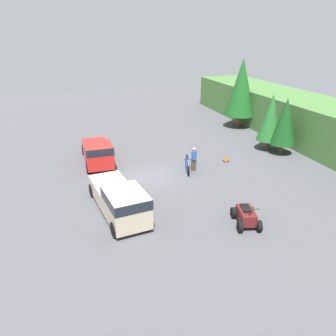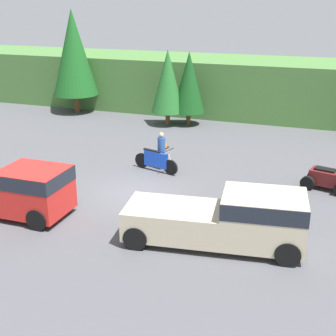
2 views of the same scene
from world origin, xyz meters
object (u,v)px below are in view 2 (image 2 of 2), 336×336
(pickup_truck_red, at_px, (14,189))
(traffic_cone, at_px, (164,143))
(pickup_truck_second, at_px, (230,218))
(rider_person, at_px, (162,149))
(quad_atv, at_px, (328,179))
(dirt_bike, at_px, (156,161))

(pickup_truck_red, relative_size, traffic_cone, 9.29)
(pickup_truck_second, distance_m, traffic_cone, 10.79)
(pickup_truck_red, bearing_deg, traffic_cone, 75.33)
(pickup_truck_red, xyz_separation_m, traffic_cone, (2.42, 9.51, -0.73))
(rider_person, xyz_separation_m, traffic_cone, (-1.00, 3.10, -0.71))
(pickup_truck_red, distance_m, quad_atv, 12.62)
(pickup_truck_red, height_order, quad_atv, pickup_truck_red)
(quad_atv, xyz_separation_m, traffic_cone, (-8.46, 3.14, -0.21))
(pickup_truck_red, xyz_separation_m, dirt_bike, (3.30, 5.98, -0.47))
(pickup_truck_red, height_order, rider_person, pickup_truck_red)
(pickup_truck_second, relative_size, dirt_bike, 2.55)
(pickup_truck_second, height_order, quad_atv, pickup_truck_second)
(pickup_truck_red, bearing_deg, pickup_truck_second, 1.93)
(quad_atv, distance_m, rider_person, 7.47)
(rider_person, relative_size, traffic_cone, 3.22)
(traffic_cone, bearing_deg, rider_person, -72.15)
(dirt_bike, bearing_deg, pickup_truck_red, -103.49)
(quad_atv, bearing_deg, dirt_bike, -162.84)
(pickup_truck_second, height_order, rider_person, pickup_truck_second)
(dirt_bike, distance_m, traffic_cone, 3.65)
(traffic_cone, bearing_deg, quad_atv, -20.36)
(pickup_truck_red, xyz_separation_m, quad_atv, (10.88, 6.38, -0.52))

